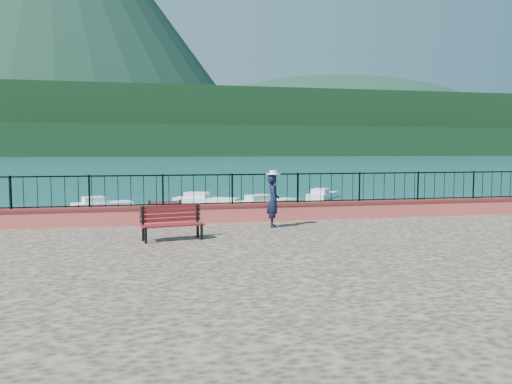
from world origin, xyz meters
name	(u,v)px	position (x,y,z in m)	size (l,w,h in m)	color
ground	(268,288)	(0.00, 0.00, 0.00)	(2000.00, 2000.00, 0.00)	#19596B
promenade	(372,363)	(0.00, -6.00, 0.60)	(30.00, 20.00, 1.20)	#332821
parapet	(241,213)	(0.00, 3.70, 1.49)	(28.00, 0.46, 0.58)	#CC4951
railing	(241,189)	(0.00, 3.70, 2.25)	(27.00, 0.05, 0.95)	black
dock	(169,220)	(-2.00, 12.00, 0.15)	(2.00, 16.00, 0.30)	#2D231C
far_forest	(152,141)	(0.00, 300.00, 9.00)	(900.00, 60.00, 18.00)	black
foothills	(151,125)	(0.00, 360.00, 22.00)	(900.00, 120.00, 44.00)	black
volcano	(53,8)	(-120.00, 700.00, 190.00)	(560.00, 560.00, 380.00)	#142D23
companion_hill	(335,153)	(220.00, 560.00, 0.00)	(448.00, 384.00, 180.00)	#142D23
park_bench	(172,230)	(-2.36, 0.77, 1.47)	(1.66, 0.79, 0.88)	black
person	(273,201)	(0.72, 2.33, 2.00)	(0.58, 0.38, 1.59)	black
hat	(273,172)	(0.72, 2.33, 2.85)	(0.44, 0.44, 0.12)	white
boat_0	(128,217)	(-3.90, 11.59, 0.40)	(3.95, 1.30, 0.80)	white
boat_1	(236,219)	(0.90, 9.90, 0.40)	(3.43, 1.30, 0.80)	silver
boat_2	(267,200)	(4.30, 17.93, 0.40)	(4.25, 1.30, 0.80)	silver
boat_3	(103,203)	(-5.61, 18.64, 0.40)	(3.41, 1.30, 0.80)	silver
boat_4	(206,198)	(0.74, 20.16, 0.40)	(4.19, 1.30, 0.80)	white
boat_5	(323,193)	(9.51, 22.23, 0.40)	(3.65, 1.30, 0.80)	silver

